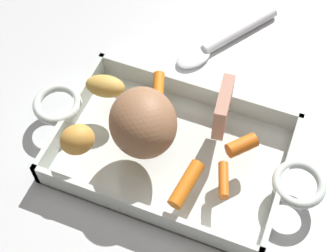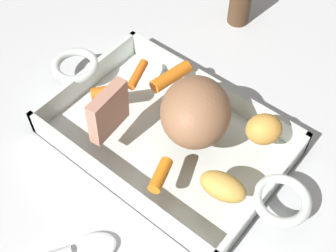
{
  "view_description": "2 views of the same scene",
  "coord_description": "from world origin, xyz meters",
  "px_view_note": "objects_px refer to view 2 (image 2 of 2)",
  "views": [
    {
      "loc": [
        -0.14,
        0.37,
        0.67
      ],
      "look_at": [
        0.01,
        -0.01,
        0.07
      ],
      "focal_mm": 53.64,
      "sensor_mm": 36.0,
      "label": 1
    },
    {
      "loc": [
        0.25,
        -0.31,
        0.56
      ],
      "look_at": [
        0.02,
        -0.02,
        0.08
      ],
      "focal_mm": 48.15,
      "sensor_mm": 36.0,
      "label": 2
    }
  ],
  "objects_px": {
    "roasting_dish": "(167,135)",
    "potato_corner": "(264,129)",
    "roast_slice_outer": "(108,111)",
    "pork_roast": "(195,112)",
    "baby_carrot_short": "(138,74)",
    "baby_carrot_center_right": "(107,93)",
    "baby_carrot_northwest": "(171,77)",
    "baby_carrot_southwest": "(161,175)",
    "potato_whole": "(223,187)"
  },
  "relations": [
    {
      "from": "pork_roast",
      "to": "roasting_dish",
      "type": "bearing_deg",
      "value": -161.31
    },
    {
      "from": "baby_carrot_short",
      "to": "potato_corner",
      "type": "xyz_separation_m",
      "value": [
        0.21,
        0.02,
        0.01
      ]
    },
    {
      "from": "baby_carrot_southwest",
      "to": "baby_carrot_short",
      "type": "bearing_deg",
      "value": 140.86
    },
    {
      "from": "baby_carrot_center_right",
      "to": "roast_slice_outer",
      "type": "bearing_deg",
      "value": -40.73
    },
    {
      "from": "pork_roast",
      "to": "baby_carrot_center_right",
      "type": "bearing_deg",
      "value": -166.25
    },
    {
      "from": "pork_roast",
      "to": "potato_whole",
      "type": "height_order",
      "value": "pork_roast"
    },
    {
      "from": "roast_slice_outer",
      "to": "baby_carrot_southwest",
      "type": "distance_m",
      "value": 0.11
    },
    {
      "from": "baby_carrot_southwest",
      "to": "potato_whole",
      "type": "xyz_separation_m",
      "value": [
        0.08,
        0.03,
        0.01
      ]
    },
    {
      "from": "pork_roast",
      "to": "baby_carrot_southwest",
      "type": "distance_m",
      "value": 0.1
    },
    {
      "from": "roast_slice_outer",
      "to": "baby_carrot_northwest",
      "type": "xyz_separation_m",
      "value": [
        0.01,
        0.12,
        -0.02
      ]
    },
    {
      "from": "potato_whole",
      "to": "baby_carrot_southwest",
      "type": "bearing_deg",
      "value": -155.91
    },
    {
      "from": "pork_roast",
      "to": "baby_carrot_short",
      "type": "distance_m",
      "value": 0.14
    },
    {
      "from": "roast_slice_outer",
      "to": "pork_roast",
      "type": "bearing_deg",
      "value": 36.21
    },
    {
      "from": "baby_carrot_southwest",
      "to": "potato_whole",
      "type": "bearing_deg",
      "value": 24.09
    },
    {
      "from": "roasting_dish",
      "to": "baby_carrot_southwest",
      "type": "relative_size",
      "value": 9.24
    },
    {
      "from": "pork_roast",
      "to": "potato_whole",
      "type": "bearing_deg",
      "value": -32.81
    },
    {
      "from": "roasting_dish",
      "to": "baby_carrot_short",
      "type": "height_order",
      "value": "baby_carrot_short"
    },
    {
      "from": "roast_slice_outer",
      "to": "baby_carrot_southwest",
      "type": "xyz_separation_m",
      "value": [
        0.11,
        -0.02,
        -0.03
      ]
    },
    {
      "from": "roasting_dish",
      "to": "potato_corner",
      "type": "bearing_deg",
      "value": 27.18
    },
    {
      "from": "potato_whole",
      "to": "potato_corner",
      "type": "distance_m",
      "value": 0.11
    },
    {
      "from": "baby_carrot_center_right",
      "to": "baby_carrot_southwest",
      "type": "bearing_deg",
      "value": -20.47
    },
    {
      "from": "baby_carrot_center_right",
      "to": "baby_carrot_southwest",
      "type": "xyz_separation_m",
      "value": [
        0.15,
        -0.06,
        -0.0
      ]
    },
    {
      "from": "baby_carrot_center_right",
      "to": "baby_carrot_short",
      "type": "height_order",
      "value": "baby_carrot_center_right"
    },
    {
      "from": "baby_carrot_northwest",
      "to": "potato_corner",
      "type": "xyz_separation_m",
      "value": [
        0.17,
        -0.0,
        0.01
      ]
    },
    {
      "from": "roast_slice_outer",
      "to": "baby_carrot_southwest",
      "type": "bearing_deg",
      "value": -10.45
    },
    {
      "from": "pork_roast",
      "to": "baby_carrot_center_right",
      "type": "distance_m",
      "value": 0.15
    },
    {
      "from": "pork_roast",
      "to": "baby_carrot_short",
      "type": "height_order",
      "value": "pork_roast"
    },
    {
      "from": "baby_carrot_northwest",
      "to": "pork_roast",
      "type": "bearing_deg",
      "value": -31.92
    },
    {
      "from": "roasting_dish",
      "to": "potato_corner",
      "type": "height_order",
      "value": "potato_corner"
    },
    {
      "from": "potato_corner",
      "to": "baby_carrot_northwest",
      "type": "bearing_deg",
      "value": 178.48
    },
    {
      "from": "roast_slice_outer",
      "to": "potato_corner",
      "type": "height_order",
      "value": "roast_slice_outer"
    },
    {
      "from": "pork_roast",
      "to": "baby_carrot_northwest",
      "type": "xyz_separation_m",
      "value": [
        -0.09,
        0.05,
        -0.03
      ]
    },
    {
      "from": "roast_slice_outer",
      "to": "roasting_dish",
      "type": "bearing_deg",
      "value": 44.98
    },
    {
      "from": "pork_roast",
      "to": "baby_carrot_southwest",
      "type": "relative_size",
      "value": 2.21
    },
    {
      "from": "baby_carrot_southwest",
      "to": "roast_slice_outer",
      "type": "bearing_deg",
      "value": 169.55
    },
    {
      "from": "baby_carrot_northwest",
      "to": "baby_carrot_center_right",
      "type": "bearing_deg",
      "value": -121.34
    },
    {
      "from": "roasting_dish",
      "to": "pork_roast",
      "type": "bearing_deg",
      "value": 18.69
    },
    {
      "from": "roasting_dish",
      "to": "potato_whole",
      "type": "xyz_separation_m",
      "value": [
        0.13,
        -0.04,
        0.05
      ]
    },
    {
      "from": "roasting_dish",
      "to": "baby_carrot_center_right",
      "type": "xyz_separation_m",
      "value": [
        -0.1,
        -0.02,
        0.04
      ]
    },
    {
      "from": "baby_carrot_northwest",
      "to": "baby_carrot_center_right",
      "type": "xyz_separation_m",
      "value": [
        -0.05,
        -0.09,
        0.0
      ]
    },
    {
      "from": "roast_slice_outer",
      "to": "baby_carrot_northwest",
      "type": "height_order",
      "value": "roast_slice_outer"
    },
    {
      "from": "baby_carrot_northwest",
      "to": "baby_carrot_southwest",
      "type": "relative_size",
      "value": 1.42
    },
    {
      "from": "baby_carrot_center_right",
      "to": "pork_roast",
      "type": "bearing_deg",
      "value": 13.75
    },
    {
      "from": "baby_carrot_southwest",
      "to": "pork_roast",
      "type": "bearing_deg",
      "value": 98.42
    },
    {
      "from": "baby_carrot_center_right",
      "to": "potato_corner",
      "type": "bearing_deg",
      "value": 20.58
    },
    {
      "from": "baby_carrot_southwest",
      "to": "potato_corner",
      "type": "distance_m",
      "value": 0.16
    },
    {
      "from": "roast_slice_outer",
      "to": "potato_corner",
      "type": "bearing_deg",
      "value": 33.81
    },
    {
      "from": "roasting_dish",
      "to": "potato_whole",
      "type": "bearing_deg",
      "value": -19.01
    },
    {
      "from": "baby_carrot_short",
      "to": "baby_carrot_southwest",
      "type": "bearing_deg",
      "value": -39.14
    },
    {
      "from": "baby_carrot_center_right",
      "to": "baby_carrot_short",
      "type": "bearing_deg",
      "value": 82.72
    }
  ]
}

